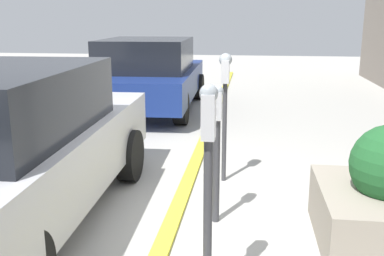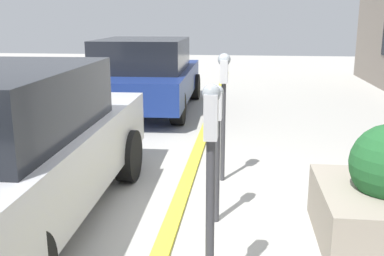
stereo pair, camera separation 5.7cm
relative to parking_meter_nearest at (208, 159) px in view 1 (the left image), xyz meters
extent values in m
plane|color=#ADAAA3|center=(1.19, 0.38, -1.04)|extent=(40.00, 40.00, 0.00)
cube|color=gold|center=(1.19, 0.46, -1.02)|extent=(24.50, 0.16, 0.04)
cylinder|color=#38383D|center=(0.00, 0.00, -0.45)|extent=(0.06, 0.06, 1.18)
cube|color=#B7B7BC|center=(0.00, 0.00, 0.29)|extent=(0.15, 0.09, 0.31)
sphere|color=gray|center=(0.00, 0.00, 0.45)|extent=(0.13, 0.13, 0.13)
cylinder|color=#38383D|center=(1.23, 0.04, -0.52)|extent=(0.07, 0.07, 1.04)
cube|color=#B7B7BC|center=(1.23, 0.04, 0.13)|extent=(0.14, 0.09, 0.26)
sphere|color=gray|center=(1.23, 0.04, 0.26)|extent=(0.12, 0.12, 0.12)
cylinder|color=#38383D|center=(2.39, 0.03, -0.43)|extent=(0.06, 0.06, 1.22)
cube|color=#B7B7BC|center=(2.39, 0.03, 0.31)|extent=(0.18, 0.09, 0.27)
sphere|color=gray|center=(2.39, 0.03, 0.45)|extent=(0.15, 0.15, 0.15)
cube|color=#B7B7BC|center=(0.90, 1.99, -0.40)|extent=(4.40, 1.88, 0.64)
cylinder|color=black|center=(2.25, 1.18, -0.73)|extent=(0.64, 0.21, 0.64)
cylinder|color=black|center=(2.25, 2.80, -0.73)|extent=(0.64, 0.21, 0.64)
cube|color=navy|center=(6.63, 1.92, -0.45)|extent=(4.47, 2.12, 0.58)
cube|color=black|center=(6.46, 1.92, 0.17)|extent=(2.35, 1.82, 0.65)
cylinder|color=black|center=(8.00, 1.01, -0.74)|extent=(0.62, 0.24, 0.62)
cylinder|color=black|center=(8.00, 2.84, -0.74)|extent=(0.62, 0.24, 0.62)
cylinder|color=black|center=(5.26, 1.01, -0.74)|extent=(0.62, 0.24, 0.62)
cylinder|color=black|center=(5.26, 2.84, -0.74)|extent=(0.62, 0.24, 0.62)
camera|label=1|loc=(-2.88, -0.27, 0.93)|focal=42.00mm
camera|label=2|loc=(-2.89, -0.21, 0.93)|focal=42.00mm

